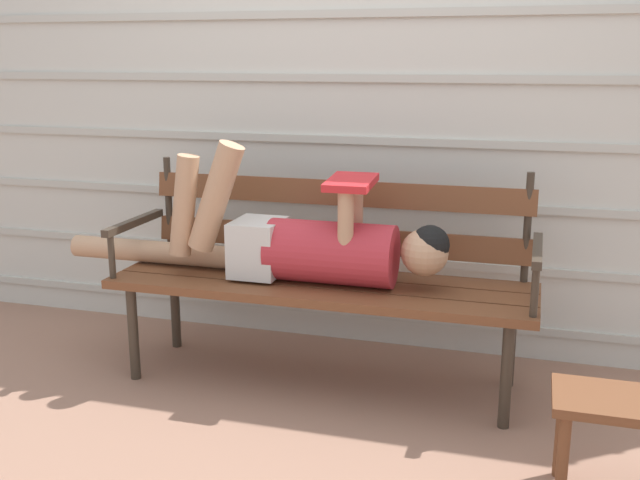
% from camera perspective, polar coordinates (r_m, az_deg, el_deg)
% --- Properties ---
extents(ground_plane, '(12.00, 12.00, 0.00)m').
position_cam_1_polar(ground_plane, '(3.11, -0.95, -12.10)').
color(ground_plane, '#936B56').
extents(house_siding, '(4.49, 0.08, 2.26)m').
position_cam_1_polar(house_siding, '(3.51, 2.57, 10.02)').
color(house_siding, beige).
rests_on(house_siding, ground).
extents(park_bench, '(1.77, 0.52, 0.91)m').
position_cam_1_polar(park_bench, '(3.16, 0.37, -2.05)').
color(park_bench, brown).
rests_on(park_bench, ground).
extents(reclining_person, '(1.74, 0.26, 0.59)m').
position_cam_1_polar(reclining_person, '(3.09, -1.66, -0.24)').
color(reclining_person, '#B72D38').
extents(footstool, '(0.42, 0.27, 0.35)m').
position_cam_1_polar(footstool, '(2.52, 22.14, -12.68)').
color(footstool, brown).
rests_on(footstool, ground).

